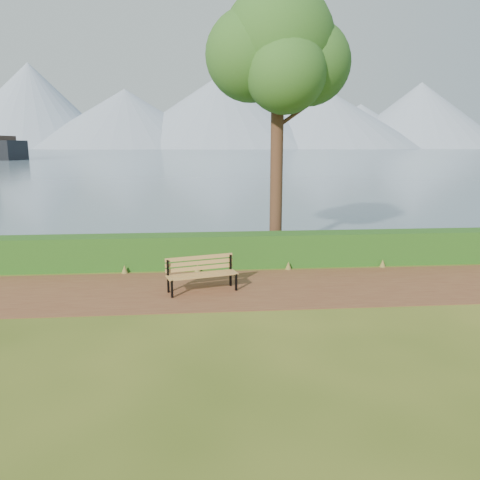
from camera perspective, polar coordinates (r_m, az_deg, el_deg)
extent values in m
plane|color=#394F16|center=(11.88, 0.15, -6.38)|extent=(140.00, 140.00, 0.00)
cube|color=brown|center=(12.16, 0.03, -5.92)|extent=(40.00, 3.40, 0.01)
cube|color=#1B4F16|center=(14.25, -0.80, -1.24)|extent=(32.00, 0.85, 1.00)
cube|color=#485D74|center=(271.28, -4.95, 10.80)|extent=(700.00, 510.00, 0.00)
cone|color=#7F91A9|center=(444.69, -24.11, 14.68)|extent=(140.00, 140.00, 70.00)
cone|color=#7F91A9|center=(411.01, -13.75, 14.13)|extent=(160.00, 160.00, 48.00)
cone|color=#7F91A9|center=(417.68, -2.26, 15.36)|extent=(190.00, 190.00, 62.00)
cone|color=#7F91A9|center=(426.51, 10.34, 14.30)|extent=(170.00, 170.00, 50.00)
cone|color=#7F91A9|center=(467.45, 21.05, 13.98)|extent=(150.00, 150.00, 58.00)
cone|color=#7F91A9|center=(441.56, -6.42, 13.34)|extent=(120.00, 120.00, 35.00)
cone|color=#7F91A9|center=(461.94, 14.40, 13.29)|extent=(130.00, 130.00, 40.00)
cube|color=black|center=(11.50, -8.30, -5.96)|extent=(0.06, 0.07, 0.44)
cube|color=black|center=(11.84, -8.77, -4.43)|extent=(0.06, 0.07, 0.85)
cube|color=black|center=(11.64, -8.55, -4.76)|extent=(0.18, 0.51, 0.05)
cube|color=black|center=(11.93, -0.48, -5.19)|extent=(0.06, 0.07, 0.44)
cube|color=black|center=(12.26, -1.17, -3.73)|extent=(0.06, 0.07, 0.85)
cube|color=black|center=(12.07, -0.83, -4.04)|extent=(0.18, 0.51, 0.05)
cube|color=#AE8043|center=(11.65, -4.37, -4.50)|extent=(1.73, 0.55, 0.03)
cube|color=#AE8043|center=(11.76, -4.54, -4.34)|extent=(1.73, 0.55, 0.03)
cube|color=#AE8043|center=(11.88, -4.70, -4.18)|extent=(1.73, 0.55, 0.03)
cube|color=#AE8043|center=(12.00, -4.87, -4.03)|extent=(1.73, 0.55, 0.03)
cube|color=#AE8043|center=(12.02, -4.95, -3.42)|extent=(1.72, 0.51, 0.10)
cube|color=#AE8043|center=(11.98, -4.96, -2.78)|extent=(1.72, 0.51, 0.10)
cube|color=#AE8043|center=(11.95, -4.98, -2.14)|extent=(1.72, 0.51, 0.10)
cylinder|color=#321D14|center=(15.61, 4.52, 11.75)|extent=(0.41, 0.41, 7.43)
sphere|color=#27541C|center=(15.92, 4.71, 22.97)|extent=(3.51, 3.51, 3.51)
sphere|color=#27541C|center=(16.04, 8.33, 20.56)|extent=(2.68, 2.68, 2.68)
sphere|color=#27541C|center=(15.76, 1.39, 21.59)|extent=(2.89, 2.89, 2.89)
sphere|color=#27541C|center=(15.00, 5.56, 19.65)|extent=(2.48, 2.48, 2.48)
sphere|color=#27541C|center=(16.68, 3.46, 24.27)|extent=(2.27, 2.27, 2.27)
sphere|color=#27541C|center=(16.24, 5.23, 26.47)|extent=(2.06, 2.06, 2.06)
cylinder|color=#321D14|center=(15.71, 6.30, 14.73)|extent=(1.09, 0.12, 0.81)
cylinder|color=#321D14|center=(15.71, 2.99, 16.67)|extent=(0.84, 0.39, 0.74)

